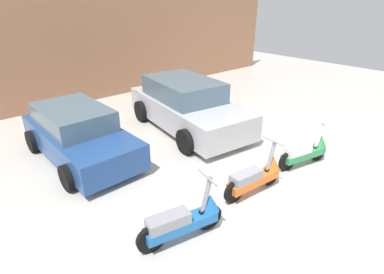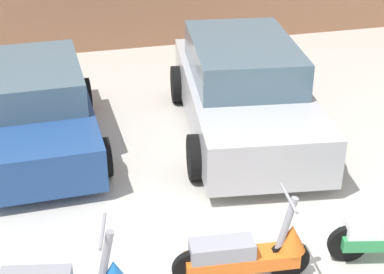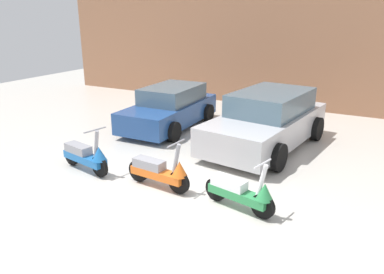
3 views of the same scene
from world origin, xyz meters
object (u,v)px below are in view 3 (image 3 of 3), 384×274
at_px(scooter_front_left, 86,155).
at_px(scooter_front_center, 242,192).
at_px(scooter_front_right, 160,171).
at_px(car_rear_center, 267,121).
at_px(car_rear_left, 170,108).

height_order(scooter_front_left, scooter_front_center, scooter_front_left).
relative_size(scooter_front_right, car_rear_center, 0.34).
bearing_deg(car_rear_left, scooter_front_right, 27.28).
xyz_separation_m(scooter_front_left, scooter_front_right, (1.94, 0.06, -0.01)).
relative_size(scooter_front_right, car_rear_left, 0.41).
bearing_deg(scooter_front_right, car_rear_left, 123.76).
xyz_separation_m(scooter_front_right, car_rear_center, (1.14, 3.52, 0.33)).
distance_m(scooter_front_left, car_rear_left, 3.92).
distance_m(scooter_front_right, scooter_front_center, 1.80).
bearing_deg(scooter_front_left, car_rear_center, 60.80).
bearing_deg(car_rear_left, scooter_front_left, 0.99).
height_order(scooter_front_left, scooter_front_right, scooter_front_left).
relative_size(scooter_front_left, scooter_front_center, 1.05).
xyz_separation_m(scooter_front_left, scooter_front_center, (3.74, -0.03, -0.02)).
height_order(scooter_front_left, car_rear_center, car_rear_center).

